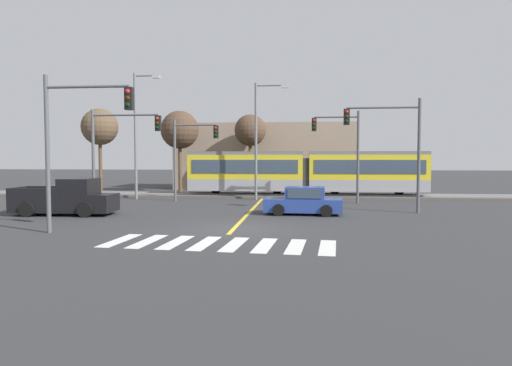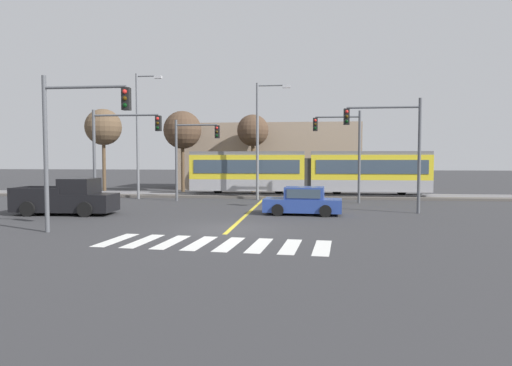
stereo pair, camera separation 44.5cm
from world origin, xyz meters
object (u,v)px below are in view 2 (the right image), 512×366
object	(u,v)px
pickup_truck	(68,199)
bare_tree_east	(253,131)
street_lamp_west	(140,129)
bare_tree_west	(182,130)
bare_tree_far_west	(103,128)
traffic_light_near_left	(73,130)
sedan_crossing	(303,202)
street_lamp_centre	(261,133)
traffic_light_mid_left	(117,142)
traffic_light_far_left	(191,147)
traffic_light_far_right	(344,143)
traffic_light_mid_right	(394,138)
light_rail_tram	(308,171)

from	to	relation	value
pickup_truck	bare_tree_east	bearing A→B (deg)	65.67
street_lamp_west	bare_tree_west	bearing A→B (deg)	79.68
bare_tree_far_west	traffic_light_near_left	bearing A→B (deg)	-67.69
sedan_crossing	street_lamp_centre	distance (m)	10.12
pickup_truck	street_lamp_west	size ratio (longest dim) A/B	0.58
bare_tree_west	bare_tree_east	world-z (taller)	bare_tree_west
traffic_light_near_left	bare_tree_west	distance (m)	22.65
traffic_light_mid_left	street_lamp_centre	xyz separation A→B (m)	(7.82, 7.41, 0.89)
sedan_crossing	bare_tree_west	bearing A→B (deg)	125.66
pickup_truck	sedan_crossing	bearing A→B (deg)	6.24
bare_tree_far_west	street_lamp_west	bearing A→B (deg)	-50.46
sedan_crossing	bare_tree_far_west	distance (m)	25.41
traffic_light_far_left	bare_tree_far_west	distance (m)	14.32
traffic_light_mid_left	traffic_light_far_right	distance (m)	14.85
street_lamp_centre	traffic_light_far_left	bearing A→B (deg)	-161.78
street_lamp_west	bare_tree_far_west	bearing A→B (deg)	129.54
traffic_light_far_right	traffic_light_near_left	bearing A→B (deg)	-130.59
traffic_light_mid_right	street_lamp_centre	size ratio (longest dim) A/B	0.75
light_rail_tram	traffic_light_far_right	world-z (taller)	traffic_light_far_right
pickup_truck	bare_tree_east	world-z (taller)	bare_tree_east
pickup_truck	bare_tree_far_west	xyz separation A→B (m)	(-6.08, 17.57, 5.11)
sedan_crossing	traffic_light_far_right	distance (m)	8.11
traffic_light_far_left	street_lamp_centre	xyz separation A→B (m)	(4.84, 1.59, 1.07)
traffic_light_mid_right	street_lamp_centre	bearing A→B (deg)	138.35
traffic_light_near_left	bare_tree_far_west	distance (m)	25.29
traffic_light_mid_right	traffic_light_near_left	distance (m)	16.62
traffic_light_far_right	bare_tree_west	xyz separation A→B (m)	(-13.73, 8.54, 1.45)
traffic_light_far_right	bare_tree_east	bearing A→B (deg)	127.96
street_lamp_west	bare_tree_east	size ratio (longest dim) A/B	1.33
light_rail_tram	traffic_light_mid_right	world-z (taller)	traffic_light_mid_right
light_rail_tram	street_lamp_west	world-z (taller)	street_lamp_west
light_rail_tram	bare_tree_far_west	xyz separation A→B (m)	(-19.11, 4.88, 3.91)
traffic_light_far_right	street_lamp_west	world-z (taller)	street_lamp_west
bare_tree_far_west	sedan_crossing	bearing A→B (deg)	-40.59
pickup_truck	traffic_light_mid_left	distance (m)	4.47
light_rail_tram	street_lamp_centre	size ratio (longest dim) A/B	2.15
light_rail_tram	traffic_light_far_left	world-z (taller)	traffic_light_far_left
traffic_light_far_left	bare_tree_far_west	world-z (taller)	bare_tree_far_west
traffic_light_near_left	pickup_truck	bearing A→B (deg)	121.23
traffic_light_far_right	bare_tree_east	size ratio (longest dim) A/B	0.90
traffic_light_mid_right	street_lamp_west	world-z (taller)	street_lamp_west
bare_tree_east	traffic_light_mid_left	bearing A→B (deg)	-112.52
bare_tree_west	bare_tree_east	distance (m)	6.36
street_lamp_west	traffic_light_mid_right	bearing A→B (deg)	-21.84
traffic_light_mid_right	traffic_light_mid_left	world-z (taller)	traffic_light_mid_right
bare_tree_west	traffic_light_far_right	bearing A→B (deg)	-31.88
sedan_crossing	pickup_truck	bearing A→B (deg)	-173.76
light_rail_tram	street_lamp_west	size ratio (longest dim) A/B	1.97
sedan_crossing	street_lamp_centre	xyz separation A→B (m)	(-3.22, 8.62, 4.21)
sedan_crossing	traffic_light_mid_left	world-z (taller)	traffic_light_mid_left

